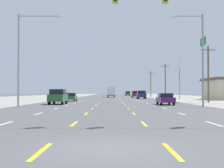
{
  "coord_description": "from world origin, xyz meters",
  "views": [
    {
      "loc": [
        0.15,
        -9.12,
        1.59
      ],
      "look_at": [
        -0.17,
        55.93,
        3.25
      ],
      "focal_mm": 51.48,
      "sensor_mm": 36.0,
      "label": 1
    }
  ],
  "objects_px": {
    "sedan_far_left_mid": "(73,97)",
    "box_truck_center_turn_farther": "(113,91)",
    "streetlight_right_row_0": "(202,54)",
    "suv_far_right_farthest": "(129,94)",
    "suv_far_left_near": "(60,96)",
    "suv_far_right_far": "(137,94)",
    "pole_sign_right_row_1": "(205,53)",
    "suv_far_right_midfar": "(143,95)",
    "streetlight_left_row_0": "(25,52)",
    "sedan_far_right_nearest": "(167,99)",
    "pole_sign_right_row_2": "(181,69)"
  },
  "relations": [
    {
      "from": "box_truck_center_turn_farther",
      "to": "suv_far_right_farthest",
      "type": "xyz_separation_m",
      "value": [
        7.01,
        36.96,
        -0.81
      ]
    },
    {
      "from": "sedan_far_left_mid",
      "to": "suv_far_right_midfar",
      "type": "bearing_deg",
      "value": 54.05
    },
    {
      "from": "sedan_far_left_mid",
      "to": "sedan_far_right_nearest",
      "type": "bearing_deg",
      "value": -50.02
    },
    {
      "from": "suv_far_right_farthest",
      "to": "streetlight_right_row_0",
      "type": "relative_size",
      "value": 0.48
    },
    {
      "from": "suv_far_right_farthest",
      "to": "pole_sign_right_row_1",
      "type": "xyz_separation_m",
      "value": [
        8.52,
        -83.82,
        7.14
      ]
    },
    {
      "from": "sedan_far_right_nearest",
      "to": "suv_far_left_near",
      "type": "height_order",
      "value": "suv_far_left_near"
    },
    {
      "from": "suv_far_right_farthest",
      "to": "streetlight_right_row_0",
      "type": "height_order",
      "value": "streetlight_right_row_0"
    },
    {
      "from": "sedan_far_left_mid",
      "to": "suv_far_right_far",
      "type": "bearing_deg",
      "value": 70.65
    },
    {
      "from": "suv_far_right_far",
      "to": "box_truck_center_turn_farther",
      "type": "bearing_deg",
      "value": 163.94
    },
    {
      "from": "sedan_far_left_mid",
      "to": "streetlight_right_row_0",
      "type": "bearing_deg",
      "value": -52.35
    },
    {
      "from": "suv_far_right_far",
      "to": "pole_sign_right_row_1",
      "type": "xyz_separation_m",
      "value": [
        8.17,
        -44.75,
        7.14
      ]
    },
    {
      "from": "suv_far_left_near",
      "to": "suv_far_right_far",
      "type": "bearing_deg",
      "value": 75.71
    },
    {
      "from": "suv_far_left_near",
      "to": "box_truck_center_turn_farther",
      "type": "distance_m",
      "value": 58.35
    },
    {
      "from": "suv_far_right_midfar",
      "to": "box_truck_center_turn_farther",
      "type": "bearing_deg",
      "value": 107.47
    },
    {
      "from": "sedan_far_right_nearest",
      "to": "pole_sign_right_row_1",
      "type": "bearing_deg",
      "value": 56.81
    },
    {
      "from": "suv_far_right_far",
      "to": "sedan_far_left_mid",
      "type": "bearing_deg",
      "value": -109.35
    },
    {
      "from": "sedan_far_right_nearest",
      "to": "suv_far_left_near",
      "type": "xyz_separation_m",
      "value": [
        -13.87,
        1.95,
        0.27
      ]
    },
    {
      "from": "sedan_far_right_nearest",
      "to": "suv_far_right_far",
      "type": "relative_size",
      "value": 0.92
    },
    {
      "from": "suv_far_left_near",
      "to": "box_truck_center_turn_farther",
      "type": "bearing_deg",
      "value": 83.25
    },
    {
      "from": "pole_sign_right_row_1",
      "to": "streetlight_right_row_0",
      "type": "distance_m",
      "value": 19.27
    },
    {
      "from": "suv_far_left_near",
      "to": "pole_sign_right_row_2",
      "type": "height_order",
      "value": "pole_sign_right_row_2"
    },
    {
      "from": "streetlight_left_row_0",
      "to": "streetlight_right_row_0",
      "type": "relative_size",
      "value": 1.0
    },
    {
      "from": "sedan_far_left_mid",
      "to": "box_truck_center_turn_farther",
      "type": "bearing_deg",
      "value": 80.73
    },
    {
      "from": "sedan_far_left_mid",
      "to": "streetlight_right_row_0",
      "type": "distance_m",
      "value": 28.29
    },
    {
      "from": "suv_far_left_near",
      "to": "suv_far_right_far",
      "type": "xyz_separation_m",
      "value": [
        14.22,
        55.82,
        0.0
      ]
    },
    {
      "from": "pole_sign_right_row_1",
      "to": "sedan_far_left_mid",
      "type": "bearing_deg",
      "value": 170.6
    },
    {
      "from": "suv_far_left_near",
      "to": "suv_far_right_farthest",
      "type": "distance_m",
      "value": 95.9
    },
    {
      "from": "suv_far_right_farthest",
      "to": "streetlight_right_row_0",
      "type": "xyz_separation_m",
      "value": [
        2.94,
        -102.12,
        4.82
      ]
    },
    {
      "from": "suv_far_right_midfar",
      "to": "suv_far_right_far",
      "type": "relative_size",
      "value": 1.0
    },
    {
      "from": "suv_far_right_midfar",
      "to": "streetlight_right_row_0",
      "type": "height_order",
      "value": "streetlight_right_row_0"
    },
    {
      "from": "sedan_far_left_mid",
      "to": "streetlight_left_row_0",
      "type": "distance_m",
      "value": 22.78
    },
    {
      "from": "sedan_far_right_nearest",
      "to": "pole_sign_right_row_1",
      "type": "height_order",
      "value": "pole_sign_right_row_1"
    },
    {
      "from": "suv_far_left_near",
      "to": "suv_far_right_farthest",
      "type": "height_order",
      "value": "same"
    },
    {
      "from": "suv_far_left_near",
      "to": "sedan_far_left_mid",
      "type": "xyz_separation_m",
      "value": [
        -0.18,
        14.81,
        -0.27
      ]
    },
    {
      "from": "suv_far_right_farthest",
      "to": "suv_far_left_near",
      "type": "bearing_deg",
      "value": -98.32
    },
    {
      "from": "sedan_far_left_mid",
      "to": "pole_sign_right_row_2",
      "type": "xyz_separation_m",
      "value": [
        22.96,
        16.92,
        6.29
      ]
    },
    {
      "from": "sedan_far_left_mid",
      "to": "suv_far_right_farthest",
      "type": "relative_size",
      "value": 0.92
    },
    {
      "from": "suv_far_right_far",
      "to": "streetlight_right_row_0",
      "type": "distance_m",
      "value": 63.28
    },
    {
      "from": "sedan_far_left_mid",
      "to": "suv_far_right_farthest",
      "type": "distance_m",
      "value": 81.31
    },
    {
      "from": "suv_far_left_near",
      "to": "suv_far_right_midfar",
      "type": "xyz_separation_m",
      "value": [
        14.19,
        34.63,
        0.0
      ]
    },
    {
      "from": "suv_far_right_farthest",
      "to": "pole_sign_right_row_1",
      "type": "bearing_deg",
      "value": -84.2
    },
    {
      "from": "pole_sign_right_row_1",
      "to": "suv_far_right_far",
      "type": "bearing_deg",
      "value": 100.35
    },
    {
      "from": "suv_far_left_near",
      "to": "streetlight_left_row_0",
      "type": "height_order",
      "value": "streetlight_left_row_0"
    },
    {
      "from": "suv_far_right_farthest",
      "to": "streetlight_left_row_0",
      "type": "relative_size",
      "value": 0.48
    },
    {
      "from": "suv_far_right_far",
      "to": "streetlight_right_row_0",
      "type": "relative_size",
      "value": 0.48
    },
    {
      "from": "suv_far_left_near",
      "to": "pole_sign_right_row_1",
      "type": "xyz_separation_m",
      "value": [
        22.39,
        11.07,
        7.14
      ]
    },
    {
      "from": "suv_far_right_farthest",
      "to": "sedan_far_right_nearest",
      "type": "bearing_deg",
      "value": -90.0
    },
    {
      "from": "suv_far_right_far",
      "to": "streetlight_left_row_0",
      "type": "bearing_deg",
      "value": -104.98
    },
    {
      "from": "sedan_far_left_mid",
      "to": "streetlight_left_row_0",
      "type": "bearing_deg",
      "value": -96.37
    },
    {
      "from": "sedan_far_left_mid",
      "to": "pole_sign_right_row_2",
      "type": "distance_m",
      "value": 29.21
    }
  ]
}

